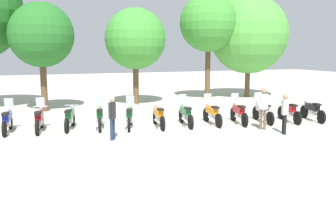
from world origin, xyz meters
The scene contains 20 objects.
ground_plane centered at (0.00, 0.00, 0.00)m, with size 80.00×80.00×0.00m, color #BCB7A8.
motorcycle_0 centered at (-6.88, 1.20, 0.52)m, with size 0.64×2.19×1.37m.
motorcycle_1 centered at (-5.62, 1.01, 0.52)m, with size 0.68×2.18×1.37m.
motorcycle_2 centered at (-4.37, 0.97, 0.50)m, with size 0.83×2.14×0.99m.
motorcycle_3 centered at (-3.12, 0.70, 0.52)m, with size 0.75×2.17×1.37m.
motorcycle_4 centered at (-1.87, 0.34, 0.52)m, with size 0.86×2.12×1.37m.
motorcycle_5 centered at (-0.62, 0.04, 0.50)m, with size 0.65×2.19×0.99m.
motorcycle_6 centered at (0.63, -0.09, 0.52)m, with size 0.67×2.18×1.37m.
motorcycle_7 centered at (1.88, -0.26, 0.52)m, with size 0.63×2.19×1.37m.
motorcycle_8 centered at (3.13, -0.53, 0.52)m, with size 0.75×2.17×1.37m.
motorcycle_9 centered at (4.38, -0.63, 0.52)m, with size 0.71×2.18×1.37m.
motorcycle_10 centered at (5.63, -0.98, 0.50)m, with size 0.72×2.17×0.99m.
motorcycle_11 centered at (6.88, -1.14, 0.50)m, with size 0.75×2.17×0.99m.
person_0 centered at (3.43, -2.03, 1.08)m, with size 0.34×0.34×1.82m.
person_1 centered at (3.70, -3.12, 0.96)m, with size 0.27×0.41×1.65m.
person_2 centered at (-3.07, -1.64, 1.00)m, with size 0.33×0.35×1.71m.
tree_1 centered at (-5.16, 6.50, 4.21)m, with size 3.56×3.56×6.02m.
tree_2 centered at (0.37, 7.21, 4.10)m, with size 3.79×3.79×6.01m.
tree_3 centered at (5.72, 7.85, 5.23)m, with size 3.95×3.95×7.24m.
tree_4 centered at (9.05, 8.02, 4.51)m, with size 5.60×5.60×7.32m.
Camera 1 is at (-6.00, -15.38, 3.39)m, focal length 39.84 mm.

